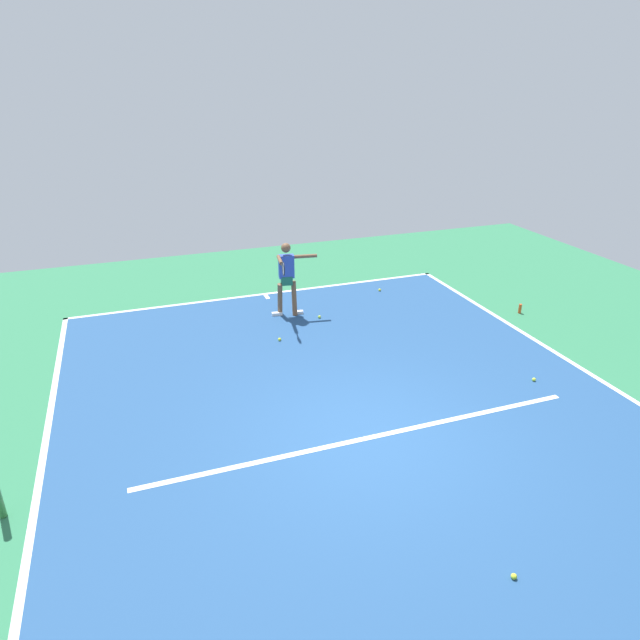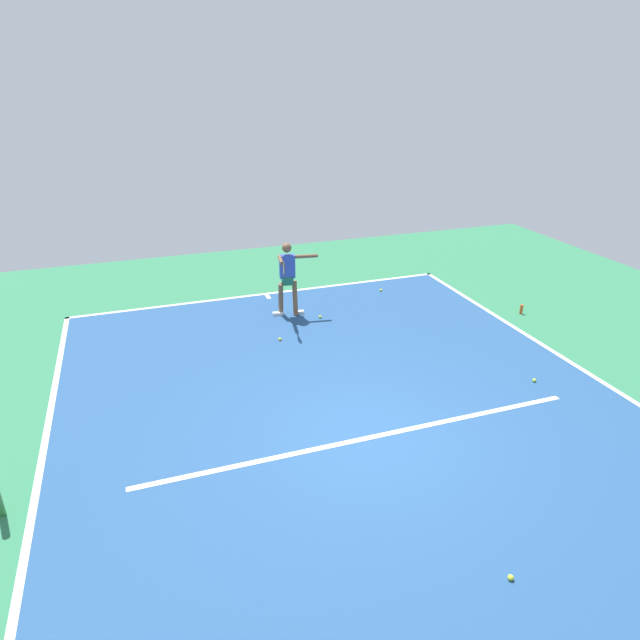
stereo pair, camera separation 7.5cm
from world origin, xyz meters
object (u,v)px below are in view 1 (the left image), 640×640
Objects in this scene: tennis_ball_near_player at (380,290)px; tennis_ball_by_sideline at (319,317)px; tennis_ball_centre_court at (534,379)px; water_bottle at (520,309)px; tennis_player at (287,275)px; tennis_ball_near_service_line at (280,339)px; tennis_ball_by_baseline at (514,576)px.

tennis_ball_near_player is 2.31m from tennis_ball_by_sideline.
tennis_ball_by_sideline is at bearing -55.84° from tennis_ball_centre_court.
tennis_ball_by_sideline is 0.30× the size of water_bottle.
water_bottle is at bearing 135.64° from tennis_ball_near_player.
tennis_player is at bearing -52.86° from tennis_ball_centre_court.
tennis_ball_by_sideline and tennis_ball_near_service_line have the same top height.
tennis_ball_by_baseline is 7.43m from tennis_ball_by_sideline.
tennis_ball_centre_court is (-3.07, -3.45, 0.00)m from tennis_ball_by_baseline.
tennis_ball_near_player and tennis_ball_centre_court have the same top height.
tennis_ball_by_sideline is 1.44m from tennis_ball_near_service_line.
tennis_ball_near_player and tennis_ball_by_sideline have the same top height.
tennis_ball_by_baseline and tennis_ball_by_sideline have the same top height.
tennis_player is 25.84× the size of tennis_ball_by_baseline.
tennis_ball_near_player is at bearing -151.31° from tennis_ball_by_sideline.
tennis_ball_centre_court is 3.23m from water_bottle.
tennis_ball_centre_court is 1.00× the size of tennis_ball_by_sideline.
tennis_ball_by_baseline is at bearing 51.67° from water_bottle.
tennis_ball_by_baseline is at bearing 74.23° from tennis_ball_near_player.
tennis_player reaches higher than tennis_ball_near_service_line.
tennis_ball_near_player is 3.42m from water_bottle.
tennis_player reaches higher than tennis_ball_centre_court.
water_bottle reaches higher than tennis_ball_near_player.
tennis_ball_near_service_line is at bearing 35.26° from tennis_ball_by_sideline.
tennis_ball_near_service_line is at bearing -4.56° from water_bottle.
tennis_ball_centre_court is (-0.66, 5.08, 0.00)m from tennis_ball_near_player.
tennis_ball_near_service_line is (0.55, 1.24, -0.94)m from tennis_player.
tennis_player is at bearing 14.80° from tennis_ball_near_player.
tennis_player is 25.84× the size of tennis_ball_near_service_line.
tennis_ball_by_sideline is at bearing 155.49° from tennis_player.
water_bottle is (-2.44, 2.39, 0.08)m from tennis_ball_near_player.
tennis_ball_near_player is at bearing -148.80° from tennis_ball_near_service_line.
water_bottle reaches higher than tennis_ball_by_sideline.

